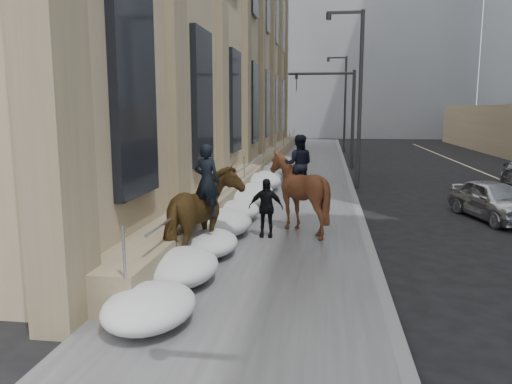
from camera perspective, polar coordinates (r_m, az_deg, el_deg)
ground at (r=10.29m, az=-0.57°, el=-11.33°), size 140.00×140.00×0.00m
sidewalk at (r=19.89m, az=3.77°, el=-0.97°), size 5.00×80.00×0.12m
curb at (r=19.87m, az=11.33°, el=-1.14°), size 0.24×80.00×0.12m
limestone_building at (r=30.68m, az=-4.94°, el=19.28°), size 6.10×44.00×18.00m
bg_building_mid at (r=70.32m, az=10.59°, el=17.76°), size 30.00×12.00×28.00m
bg_building_far at (r=82.09m, az=2.95°, el=13.88°), size 24.00×12.00×20.00m
streetlight_mid at (r=23.56m, az=11.45°, el=11.53°), size 1.71×0.24×8.00m
streetlight_far at (r=43.54m, az=9.95°, el=10.54°), size 1.71×0.24×8.00m
traffic_signal at (r=31.52m, az=9.36°, el=9.97°), size 4.10×0.22×6.00m
snow_bank at (r=18.13m, az=-1.15°, el=-0.65°), size 1.70×18.10×0.76m
mounted_horse_left at (r=11.62m, az=-6.03°, el=-2.49°), size 1.67×2.75×2.74m
mounted_horse_right at (r=14.48m, az=4.83°, el=0.30°), size 1.89×2.12×2.81m
pedestrian at (r=13.87m, az=1.13°, el=-1.80°), size 0.97×0.43×1.64m
car_silver at (r=18.37m, az=25.57°, el=-0.84°), size 2.46×4.15×1.32m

